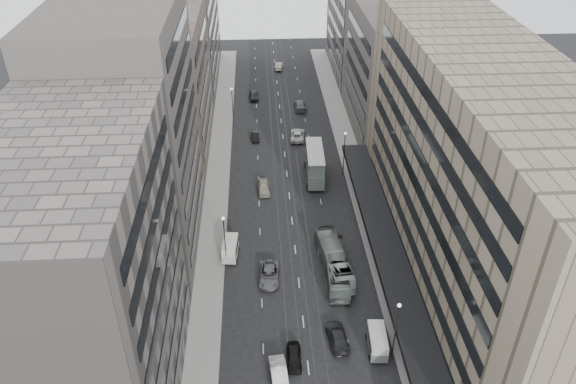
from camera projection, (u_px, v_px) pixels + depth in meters
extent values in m
plane|color=black|center=(304.00, 328.00, 68.01)|extent=(220.00, 220.00, 0.00)
cube|color=gray|center=(354.00, 167.00, 99.87)|extent=(4.00, 125.00, 0.15)
cube|color=gray|center=(218.00, 171.00, 98.69)|extent=(4.00, 125.00, 0.15)
cube|color=gray|center=(478.00, 183.00, 67.52)|extent=(15.00, 60.00, 30.00)
cube|color=black|center=(391.00, 256.00, 73.08)|extent=(4.40, 60.00, 0.50)
cube|color=#4F4B45|center=(396.00, 72.00, 105.90)|extent=(15.00, 28.00, 24.00)
cube|color=slate|center=(368.00, 16.00, 129.86)|extent=(15.00, 32.00, 28.00)
cube|color=slate|center=(83.00, 289.00, 52.05)|extent=(15.00, 28.00, 30.00)
cube|color=#4F4B45|center=(131.00, 135.00, 73.50)|extent=(15.00, 26.00, 34.00)
cube|color=#6A5D52|center=(162.00, 87.00, 98.51)|extent=(15.00, 28.00, 25.00)
cube|color=slate|center=(180.00, 23.00, 125.24)|extent=(15.00, 38.00, 28.00)
cylinder|color=#262628|center=(395.00, 332.00, 62.12)|extent=(0.16, 0.16, 8.00)
sphere|color=silver|center=(399.00, 305.00, 59.87)|extent=(0.44, 0.44, 0.44)
cylinder|color=#262628|center=(344.00, 155.00, 95.51)|extent=(0.16, 0.16, 8.00)
sphere|color=silver|center=(345.00, 133.00, 93.27)|extent=(0.44, 0.44, 0.44)
cylinder|color=#262628|center=(225.00, 243.00, 75.36)|extent=(0.16, 0.16, 8.00)
sphere|color=silver|center=(223.00, 218.00, 73.11)|extent=(0.44, 0.44, 0.44)
cylinder|color=#262628|center=(233.00, 108.00, 111.26)|extent=(0.16, 0.16, 8.00)
sphere|color=silver|center=(232.00, 89.00, 109.01)|extent=(0.44, 0.44, 0.44)
imported|color=slate|center=(336.00, 268.00, 74.81)|extent=(3.15, 11.61, 3.21)
imported|color=gray|center=(334.00, 259.00, 76.13)|extent=(4.25, 12.30, 3.36)
cube|color=slate|center=(315.00, 169.00, 95.88)|extent=(3.09, 9.95, 2.52)
cube|color=slate|center=(315.00, 157.00, 94.59)|extent=(3.02, 9.56, 2.19)
cube|color=silver|center=(315.00, 151.00, 93.95)|extent=(3.09, 9.95, 0.13)
cylinder|color=black|center=(308.00, 186.00, 93.58)|extent=(0.35, 1.11, 1.10)
cylinder|color=black|center=(324.00, 186.00, 93.63)|extent=(0.35, 1.11, 1.10)
cylinder|color=black|center=(305.00, 165.00, 99.51)|extent=(0.35, 1.11, 1.10)
cylinder|color=black|center=(321.00, 165.00, 99.57)|extent=(0.35, 1.11, 1.10)
cube|color=#595F60|center=(377.00, 344.00, 64.69)|extent=(2.23, 4.76, 1.21)
cube|color=silver|center=(378.00, 337.00, 64.10)|extent=(2.18, 4.66, 0.95)
cylinder|color=black|center=(370.00, 358.00, 63.74)|extent=(0.24, 0.70, 0.69)
cylinder|color=black|center=(387.00, 358.00, 63.74)|extent=(0.24, 0.70, 0.69)
cylinder|color=black|center=(367.00, 337.00, 66.31)|extent=(0.24, 0.70, 0.69)
cylinder|color=black|center=(383.00, 337.00, 66.30)|extent=(0.24, 0.70, 0.69)
cube|color=beige|center=(230.00, 251.00, 78.70)|extent=(2.30, 4.43, 1.32)
cube|color=silver|center=(230.00, 244.00, 78.06)|extent=(2.25, 4.34, 1.03)
cylinder|color=black|center=(223.00, 261.00, 77.91)|extent=(0.25, 0.70, 0.68)
cylinder|color=black|center=(236.00, 261.00, 77.86)|extent=(0.25, 0.70, 0.68)
cylinder|color=black|center=(225.00, 248.00, 80.26)|extent=(0.25, 0.70, 0.68)
cylinder|color=black|center=(239.00, 248.00, 80.21)|extent=(0.25, 0.70, 0.68)
imported|color=black|center=(294.00, 357.00, 63.38)|extent=(1.79, 4.27, 1.44)
imported|color=silver|center=(279.00, 375.00, 61.18)|extent=(2.20, 5.15, 1.65)
imported|color=slate|center=(269.00, 274.00, 74.90)|extent=(2.97, 5.81, 1.57)
imported|color=black|center=(337.00, 336.00, 65.84)|extent=(2.67, 5.55, 1.56)
imported|color=#9D9682|center=(264.00, 187.00, 92.89)|extent=(2.25, 5.03, 1.68)
imported|color=black|center=(255.00, 136.00, 108.39)|extent=(1.58, 4.07, 1.32)
imported|color=silver|center=(298.00, 135.00, 108.57)|extent=(3.26, 6.08, 1.63)
imported|color=#58585A|center=(300.00, 105.00, 119.99)|extent=(2.37, 5.81, 1.68)
imported|color=#28282A|center=(254.00, 95.00, 124.48)|extent=(2.15, 4.96, 1.67)
imported|color=beige|center=(279.00, 66.00, 139.69)|extent=(2.25, 4.94, 1.57)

